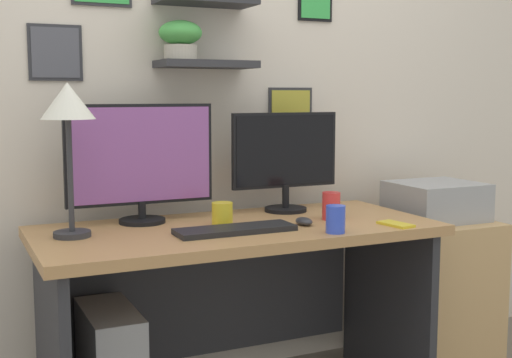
% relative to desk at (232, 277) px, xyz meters
% --- Properties ---
extents(back_wall_assembly, '(4.40, 0.24, 2.70)m').
position_rel_desk_xyz_m(back_wall_assembly, '(-0.00, 0.38, 0.82)').
color(back_wall_assembly, beige).
rests_on(back_wall_assembly, ground).
extents(desk, '(1.52, 0.68, 0.75)m').
position_rel_desk_xyz_m(desk, '(0.00, 0.00, 0.00)').
color(desk, tan).
rests_on(desk, ground).
extents(monitor_left, '(0.58, 0.18, 0.46)m').
position_rel_desk_xyz_m(monitor_left, '(-0.31, 0.16, 0.46)').
color(monitor_left, black).
rests_on(monitor_left, desk).
extents(monitor_right, '(0.48, 0.18, 0.42)m').
position_rel_desk_xyz_m(monitor_right, '(0.31, 0.16, 0.44)').
color(monitor_right, black).
rests_on(monitor_right, desk).
extents(keyboard, '(0.44, 0.14, 0.02)m').
position_rel_desk_xyz_m(keyboard, '(-0.06, -0.16, 0.22)').
color(keyboard, black).
rests_on(keyboard, desk).
extents(computer_mouse, '(0.06, 0.09, 0.03)m').
position_rel_desk_xyz_m(computer_mouse, '(0.23, -0.15, 0.23)').
color(computer_mouse, '#2D2D33').
rests_on(computer_mouse, desk).
extents(desk_lamp, '(0.19, 0.19, 0.54)m').
position_rel_desk_xyz_m(desk_lamp, '(-0.61, 0.00, 0.65)').
color(desk_lamp, '#2D2D33').
rests_on(desk_lamp, desk).
extents(cell_phone, '(0.09, 0.15, 0.01)m').
position_rel_desk_xyz_m(cell_phone, '(0.55, -0.30, 0.22)').
color(cell_phone, yellow).
rests_on(cell_phone, desk).
extents(coffee_mug, '(0.08, 0.08, 0.09)m').
position_rel_desk_xyz_m(coffee_mug, '(-0.05, -0.03, 0.26)').
color(coffee_mug, yellow).
rests_on(coffee_mug, desk).
extents(pen_cup, '(0.07, 0.07, 0.10)m').
position_rel_desk_xyz_m(pen_cup, '(0.27, -0.32, 0.26)').
color(pen_cup, blue).
rests_on(pen_cup, desk).
extents(water_cup, '(0.07, 0.07, 0.11)m').
position_rel_desk_xyz_m(water_cup, '(0.39, -0.09, 0.27)').
color(water_cup, red).
rests_on(water_cup, desk).
extents(drawer_cabinet, '(0.44, 0.50, 0.68)m').
position_rel_desk_xyz_m(drawer_cabinet, '(1.03, 0.04, -0.20)').
color(drawer_cabinet, tan).
rests_on(drawer_cabinet, ground).
extents(printer, '(0.38, 0.34, 0.17)m').
position_rel_desk_xyz_m(printer, '(1.03, 0.04, 0.23)').
color(printer, '#9E9EA3').
rests_on(printer, drawer_cabinet).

